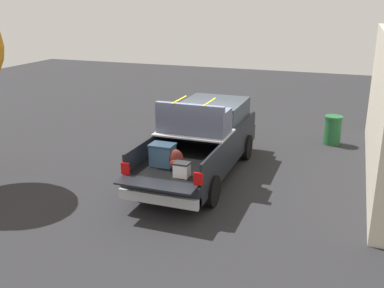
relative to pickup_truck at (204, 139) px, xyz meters
name	(u,v)px	position (x,y,z in m)	size (l,w,h in m)	color
ground_plane	(199,175)	(-0.36, 0.00, -0.95)	(40.00, 40.00, 0.00)	#262628
pickup_truck	(204,139)	(0.00, 0.00, 0.00)	(6.05, 2.06, 2.23)	black
building_facade	(382,105)	(1.57, -4.59, 1.00)	(8.71, 0.36, 3.91)	beige
trash_can	(333,130)	(3.86, -3.32, -0.46)	(0.60, 0.60, 0.98)	#1E592D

